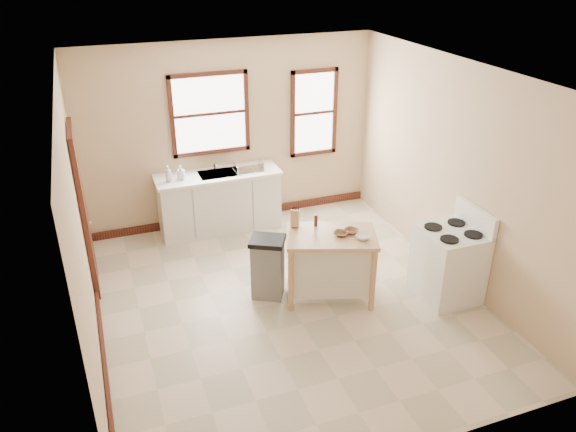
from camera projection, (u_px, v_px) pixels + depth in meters
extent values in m
plane|color=#B5AD8F|center=(288.00, 301.00, 6.98)|extent=(5.00, 5.00, 0.00)
plane|color=white|center=(288.00, 75.00, 5.74)|extent=(5.00, 5.00, 0.00)
cube|color=tan|center=(230.00, 134.00, 8.46)|extent=(4.50, 0.04, 2.80)
cube|color=tan|center=(79.00, 231.00, 5.66)|extent=(0.04, 5.00, 2.80)
cube|color=tan|center=(455.00, 173.00, 7.06)|extent=(0.04, 5.00, 2.80)
cube|color=#38130F|center=(84.00, 209.00, 6.92)|extent=(0.06, 0.90, 2.10)
cube|color=#38130F|center=(235.00, 215.00, 9.03)|extent=(4.50, 0.04, 0.12)
cube|color=#38130F|center=(102.00, 337.00, 6.26)|extent=(0.04, 5.00, 0.12)
cylinder|color=silver|center=(214.00, 162.00, 8.43)|extent=(0.03, 0.03, 0.22)
imported|color=#B2B2B2|center=(168.00, 173.00, 8.00)|extent=(0.11, 0.11, 0.25)
imported|color=#B2B2B2|center=(181.00, 172.00, 8.09)|extent=(0.12, 0.12, 0.21)
cylinder|color=#3C1D10|center=(316.00, 220.00, 6.86)|extent=(0.06, 0.06, 0.15)
imported|color=brown|center=(341.00, 234.00, 6.67)|extent=(0.24, 0.24, 0.04)
imported|color=brown|center=(351.00, 231.00, 6.73)|extent=(0.23, 0.23, 0.04)
imported|color=white|center=(363.00, 237.00, 6.58)|extent=(0.21, 0.21, 0.05)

